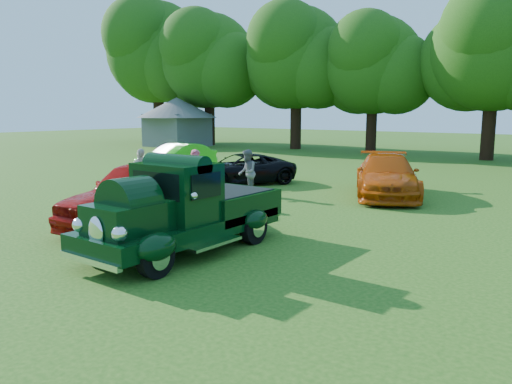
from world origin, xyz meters
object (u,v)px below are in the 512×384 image
Objects in this scene: back_car_lime at (177,158)px; spectator_white at (141,175)px; back_car_orange at (387,176)px; hero_pickup at (185,212)px; gazebo at (177,116)px; red_convertible at (143,192)px; spectator_pink at (196,176)px; back_car_black at (240,169)px; spectator_grey at (247,172)px.

spectator_white is at bearing -53.62° from back_car_lime.
back_car_orange is at bearing -2.43° from back_car_lime.
spectator_white is at bearing 148.02° from hero_pickup.
hero_pickup is at bearing -44.17° from gazebo.
red_convertible is 28.46m from gazebo.
back_car_orange is 2.89× the size of spectator_pink.
gazebo is at bearing 134.82° from back_car_lime.
back_car_black is 2.54× the size of spectator_white.
back_car_orange is at bearing 54.37° from red_convertible.
back_car_lime is 0.64× the size of gazebo.
spectator_pink is at bearing -43.18° from gazebo.
spectator_pink is (-4.33, -4.58, 0.13)m from back_car_orange.
red_convertible is 8.29m from back_car_orange.
spectator_grey is (-0.63, 5.07, -0.05)m from red_convertible.
back_car_lime is 17.98m from gazebo.
red_convertible is (-2.53, 1.07, 0.04)m from hero_pickup.
gazebo reaches higher than back_car_orange.
gazebo is at bearing 121.42° from red_convertible.
spectator_white is 25.21m from gazebo.
spectator_white is at bearing -162.21° from back_car_orange.
gazebo is (-22.95, 12.89, 1.71)m from back_car_orange.
back_car_orange is 4.66m from spectator_grey.
spectator_white is (-5.06, 3.16, 0.05)m from hero_pickup.
gazebo reaches higher than spectator_white.
back_car_orange is 26.37m from gazebo.
back_car_lime is 2.65× the size of spectator_grey.
spectator_pink is at bearing -48.61° from spectator_grey.
back_car_orange is at bearing -29.32° from gazebo.
red_convertible is 3.22m from spectator_pink.
back_car_lime is at bearing -151.07° from spectator_grey.
back_car_orange is at bearing 86.66° from spectator_grey.
back_car_orange is at bearing 5.44° from spectator_pink.
back_car_black is at bearing 96.80° from red_convertible.
spectator_grey is at bearing -39.02° from gazebo.
hero_pickup is 31.01m from gazebo.
back_car_lime is 6.93m from spectator_grey.
back_car_black is 4.14m from spectator_pink.
spectator_pink is at bearing 96.86° from red_convertible.
gazebo is (-12.74, 12.56, 1.73)m from back_car_lime.
red_convertible is at bearing -41.57° from back_car_black.
spectator_pink reaches higher than red_convertible.
spectator_white reaches higher than back_car_orange.
red_convertible is 10.55m from back_car_lime.
red_convertible is 2.89× the size of spectator_white.
hero_pickup reaches higher than red_convertible.
spectator_grey is 3.53m from spectator_white.
back_car_orange is at bearing 36.04° from back_car_black.
back_car_lime is at bearing 98.97° from spectator_pink.
spectator_pink reaches higher than back_car_lime.
gazebo is (-17.26, 13.57, 1.81)m from back_car_black.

